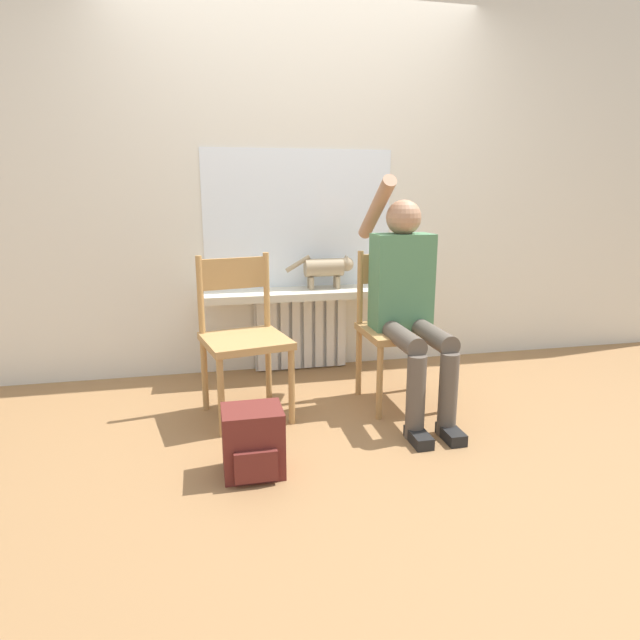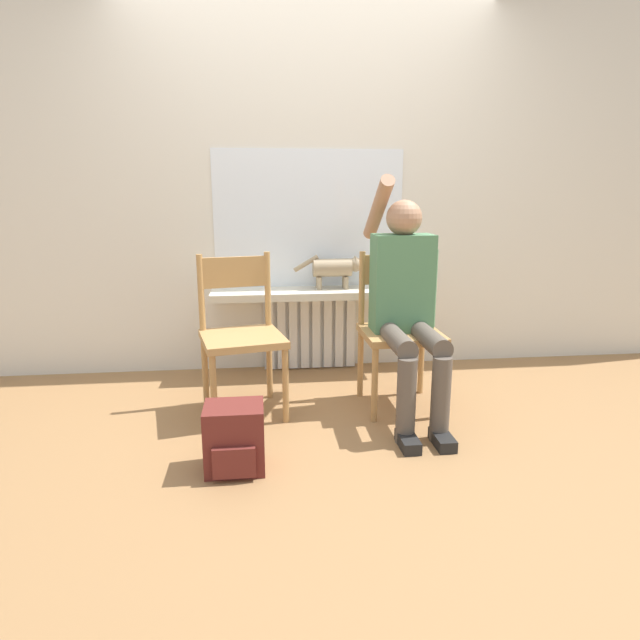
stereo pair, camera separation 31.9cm
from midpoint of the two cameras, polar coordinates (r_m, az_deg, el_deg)
name	(u,v)px [view 1 (the left image)]	position (r m, az deg, el deg)	size (l,w,h in m)	color
ground_plane	(341,435)	(2.89, -1.00, -12.29)	(12.00, 12.00, 0.00)	olive
wall_with_window	(298,178)	(3.82, -4.88, 14.85)	(7.00, 0.06, 2.70)	silver
radiator	(301,331)	(3.86, -4.41, -1.26)	(0.67, 0.08, 0.55)	silver
windowsill	(304,293)	(3.69, -4.24, 2.82)	(1.37, 0.32, 0.05)	beige
window_glass	(299,219)	(3.79, -4.72, 10.64)	(1.32, 0.01, 0.94)	white
chair_left	(243,334)	(3.06, -11.19, -1.55)	(0.53, 0.53, 0.91)	#B2844C
chair_right	(398,326)	(3.21, 5.57, -0.64)	(0.45, 0.45, 0.91)	#B2844C
person	(408,296)	(3.04, 6.41, 2.53)	(0.36, 1.04, 1.35)	brown
cat	(327,268)	(3.71, -1.69, 5.58)	(0.48, 0.12, 0.24)	#9E896B
backpack	(253,442)	(2.52, -10.87, -12.72)	(0.27, 0.25, 0.31)	maroon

